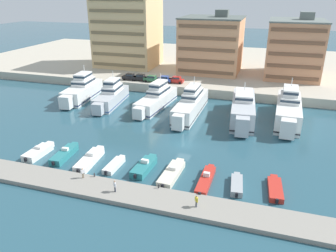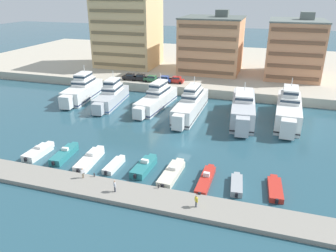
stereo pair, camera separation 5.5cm
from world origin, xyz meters
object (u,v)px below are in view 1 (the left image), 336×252
at_px(yacht_white_center_right, 288,109).
at_px(car_blue_center_left, 164,79).
at_px(pedestrian_mid_deck, 83,172).
at_px(yacht_white_far_left, 82,90).
at_px(motorboat_white_far_left, 39,152).
at_px(motorboat_red_mid_right, 206,180).
at_px(yacht_silver_left, 111,96).
at_px(motorboat_red_far_right, 275,189).
at_px(car_black_left, 140,77).
at_px(motorboat_teal_center, 144,166).
at_px(pedestrian_near_edge, 115,185).
at_px(motorboat_white_mid_left, 90,159).
at_px(car_black_far_left, 130,77).
at_px(yacht_silver_center, 243,109).
at_px(yacht_white_center_left, 191,104).
at_px(motorboat_teal_left, 65,154).
at_px(motorboat_white_center_left, 114,165).
at_px(pedestrian_far_side, 196,200).
at_px(car_green_mid_left, 152,78).
at_px(motorboat_cream_center_right, 172,173).
at_px(yacht_white_mid_left, 157,98).
at_px(motorboat_grey_right, 237,185).

bearing_deg(yacht_white_center_right, car_blue_center_left, 156.86).
bearing_deg(pedestrian_mid_deck, yacht_white_far_left, 121.14).
height_order(motorboat_white_far_left, motorboat_red_mid_right, motorboat_white_far_left).
bearing_deg(yacht_silver_left, motorboat_red_far_right, -35.17).
relative_size(motorboat_white_far_left, motorboat_red_far_right, 1.00).
height_order(motorboat_red_far_right, car_black_left, car_black_left).
xyz_separation_m(motorboat_teal_center, pedestrian_near_edge, (-1.23, -7.55, 1.05)).
relative_size(motorboat_white_mid_left, car_black_far_left, 2.03).
bearing_deg(yacht_silver_center, motorboat_teal_center, -114.85).
relative_size(yacht_white_center_left, pedestrian_near_edge, 12.42).
bearing_deg(motorboat_teal_left, motorboat_white_center_left, -3.85).
distance_m(car_blue_center_left, pedestrian_far_side, 53.13).
bearing_deg(car_blue_center_left, pedestrian_far_side, -67.63).
height_order(motorboat_white_center_left, car_green_mid_left, car_green_mid_left).
xyz_separation_m(yacht_white_far_left, yacht_silver_left, (8.87, -1.61, -0.22)).
height_order(yacht_white_center_left, car_black_far_left, yacht_white_center_left).
bearing_deg(motorboat_white_mid_left, yacht_silver_left, 109.77).
relative_size(yacht_silver_left, pedestrian_near_edge, 10.19).
distance_m(motorboat_teal_center, car_blue_center_left, 42.94).
bearing_deg(pedestrian_near_edge, motorboat_white_mid_left, 138.01).
height_order(motorboat_cream_center_right, car_blue_center_left, car_blue_center_left).
height_order(motorboat_white_mid_left, motorboat_red_far_right, motorboat_white_mid_left).
xyz_separation_m(yacht_white_mid_left, motorboat_red_mid_right, (17.63, -29.02, -1.61)).
height_order(yacht_white_center_right, motorboat_red_mid_right, yacht_white_center_right).
bearing_deg(motorboat_red_mid_right, car_black_left, 122.61).
xyz_separation_m(motorboat_teal_left, motorboat_red_mid_right, (23.73, -0.68, -0.12)).
xyz_separation_m(yacht_white_mid_left, motorboat_red_far_right, (27.12, -28.34, -1.66)).
distance_m(motorboat_red_mid_right, pedestrian_far_side, 6.90).
distance_m(yacht_white_center_right, motorboat_white_center_left, 38.81).
bearing_deg(motorboat_grey_right, yacht_white_center_left, 116.26).
xyz_separation_m(motorboat_teal_center, car_green_mid_left, (-13.84, 41.16, 2.69)).
relative_size(yacht_white_mid_left, car_green_mid_left, 4.66).
height_order(yacht_white_far_left, motorboat_teal_left, yacht_white_far_left).
bearing_deg(motorboat_white_far_left, yacht_silver_left, 90.63).
bearing_deg(yacht_white_mid_left, motorboat_grey_right, -52.83).
xyz_separation_m(motorboat_white_mid_left, pedestrian_far_side, (18.98, -7.10, 1.05)).
height_order(motorboat_red_far_right, car_black_far_left, car_black_far_left).
xyz_separation_m(yacht_silver_center, motorboat_red_far_right, (7.03, -26.31, -1.97)).
relative_size(yacht_white_center_left, motorboat_white_center_left, 3.60).
height_order(yacht_white_mid_left, motorboat_teal_center, yacht_white_mid_left).
bearing_deg(motorboat_grey_right, yacht_white_far_left, 145.16).
bearing_deg(motorboat_teal_center, motorboat_grey_right, -2.91).
xyz_separation_m(yacht_silver_left, car_blue_center_left, (8.56, 14.76, 1.17)).
xyz_separation_m(motorboat_white_mid_left, motorboat_teal_center, (9.14, 0.43, 0.02)).
relative_size(yacht_white_center_right, car_black_far_left, 5.10).
bearing_deg(car_green_mid_left, pedestrian_far_side, -64.07).
distance_m(yacht_white_center_left, yacht_white_center_right, 20.50).
xyz_separation_m(motorboat_red_mid_right, motorboat_grey_right, (4.36, 0.02, 0.00)).
xyz_separation_m(yacht_white_center_right, motorboat_red_mid_right, (-11.57, -28.79, -2.13)).
bearing_deg(car_black_left, pedestrian_far_side, -61.02).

